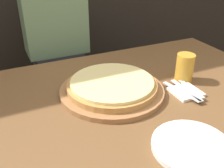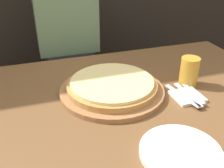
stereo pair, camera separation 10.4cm
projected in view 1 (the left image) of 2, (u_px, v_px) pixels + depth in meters
pizza_on_board at (112, 87)px, 1.05m from camera, size 0.42×0.42×0.06m
beer_glass at (185, 67)px, 1.12m from camera, size 0.08×0.08×0.12m
dinner_plate at (192, 146)px, 0.77m from camera, size 0.24×0.24×0.02m
napkin_stack at (186, 92)px, 1.05m from camera, size 0.11×0.11×0.01m
fork at (181, 91)px, 1.04m from camera, size 0.05×0.19×0.00m
dinner_knife at (186, 90)px, 1.05m from camera, size 0.02×0.19×0.00m
spoon at (191, 89)px, 1.06m from camera, size 0.03×0.16×0.00m
diner_person at (58, 62)px, 1.55m from camera, size 0.33×0.20×1.38m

